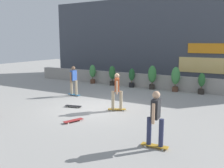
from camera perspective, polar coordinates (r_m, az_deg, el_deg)
ground_plane at (r=11.53m, az=-3.66°, el=-5.54°), size 48.00×48.00×0.00m
planter_wall at (r=16.68m, az=7.56°, el=0.80°), size 18.00×0.40×0.90m
building_backdrop at (r=20.24m, az=12.03°, el=10.21°), size 20.00×2.08×6.50m
potted_plant_0 at (r=18.04m, az=-4.58°, el=2.63°), size 0.46×0.46×1.38m
potted_plant_1 at (r=17.18m, az=0.03°, el=2.29°), size 0.46×0.46×1.38m
potted_plant_2 at (r=16.51m, az=4.65°, el=1.67°), size 0.41×0.41×1.28m
potted_plant_3 at (r=15.94m, az=9.40°, el=1.98°), size 0.54×0.54×1.55m
potted_plant_4 at (r=15.50m, az=14.69°, el=1.56°), size 0.53×0.53×1.54m
potted_plant_5 at (r=15.23m, az=20.26°, el=0.31°), size 0.40×0.40×1.26m
skater_foreground at (r=7.13m, az=10.17°, el=-7.58°), size 0.81×0.56×1.70m
skater_by_wall_right at (r=13.99m, az=-8.99°, el=1.05°), size 0.81×0.56×1.70m
skater_by_wall_left at (r=10.80m, az=1.18°, el=-1.44°), size 0.80×0.54×1.70m
skateboard_near_camera at (r=9.61m, az=-9.05°, el=-8.44°), size 0.49×0.82×0.08m
skateboard_aside at (r=11.68m, az=-9.07°, el=-5.12°), size 0.82×0.38×0.08m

